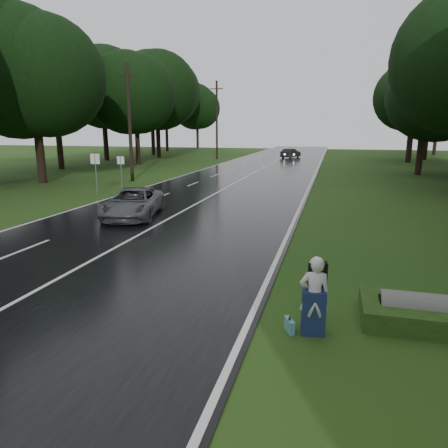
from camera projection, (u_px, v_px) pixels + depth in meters
The scene contains 17 objects.
ground at pixel (62, 278), 11.71m from camera, with size 160.00×160.00×0.00m, color #264715.
road at pixel (231, 186), 30.50m from camera, with size 12.00×140.00×0.04m, color black.
lane_center at pixel (231, 185), 30.49m from camera, with size 0.12×140.00×0.01m, color silver.
grey_car at pixel (133, 203), 19.47m from camera, with size 2.28×4.94×1.37m, color #4B4E50.
far_car at pixel (291, 153), 59.13m from camera, with size 1.39×4.00×1.32m, color black.
hitchhiker at pixel (314, 298), 8.36m from camera, with size 0.67×0.62×1.71m.
suitcase at pixel (289, 325), 8.59m from camera, with size 0.11×0.39×0.28m, color teal.
culvert at pixel (412, 322), 9.02m from camera, with size 0.70×0.70×1.40m, color slate.
utility_pole_mid at pixel (133, 181), 33.26m from camera, with size 1.80×0.28×9.18m, color black, non-canonical shape.
utility_pole_far at pixel (217, 159), 56.94m from camera, with size 1.80×0.28×10.53m, color black, non-canonical shape.
road_sign_a at pixel (98, 196), 26.09m from camera, with size 0.64×0.10×2.67m, color white, non-canonical shape.
road_sign_b at pixel (122, 189), 29.09m from camera, with size 0.55×0.10×2.31m, color white, non-canonical shape.
tree_left_d at pixel (43, 183), 32.25m from camera, with size 8.93×8.93×13.95m, color black, non-canonical shape.
tree_left_e at pixel (139, 165), 48.38m from camera, with size 9.00×9.00×14.06m, color black, non-canonical shape.
tree_left_f at pixel (159, 157), 60.54m from camera, with size 10.26×10.26×16.03m, color black, non-canonical shape.
tree_right_e at pixel (418, 175), 37.74m from camera, with size 7.91×7.91×12.36m, color black, non-canonical shape.
tree_right_f at pixel (408, 162), 51.60m from camera, with size 9.40×9.40×14.69m, color black, non-canonical shape.
Camera 1 is at (7.40, -9.44, 4.22)m, focal length 32.36 mm.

